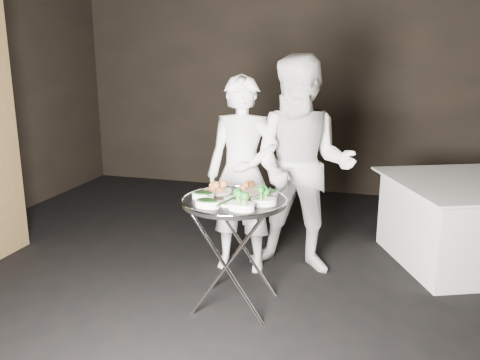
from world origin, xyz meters
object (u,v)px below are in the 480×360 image
(tray_stand, at_px, (234,248))
(serving_tray, at_px, (234,201))
(waiter_left, at_px, (242,175))
(waiter_right, at_px, (302,167))
(dining_table, at_px, (468,222))

(tray_stand, distance_m, serving_tray, 0.37)
(waiter_left, relative_size, waiter_right, 0.91)
(tray_stand, xyz_separation_m, serving_tray, (0.00, 0.00, 0.37))
(tray_stand, distance_m, waiter_right, 0.99)
(tray_stand, relative_size, waiter_left, 0.48)
(waiter_left, distance_m, dining_table, 2.09)
(waiter_left, height_order, waiter_right, waiter_right)
(tray_stand, height_order, dining_table, tray_stand)
(waiter_right, relative_size, dining_table, 1.39)
(waiter_right, bearing_deg, tray_stand, -113.16)
(serving_tray, relative_size, dining_table, 0.58)
(waiter_left, distance_m, waiter_right, 0.52)
(serving_tray, distance_m, waiter_right, 0.88)
(tray_stand, relative_size, dining_table, 0.61)
(tray_stand, xyz_separation_m, dining_table, (1.79, 1.36, -0.08))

